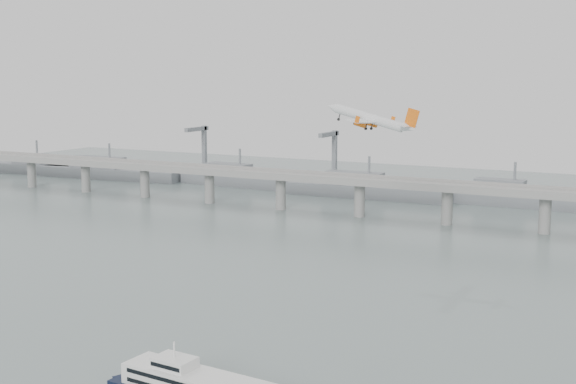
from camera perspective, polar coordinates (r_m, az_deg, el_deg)
The scene contains 4 objects.
ground at distance 248.27m, azimuth -5.95°, elevation -9.98°, with size 900.00×900.00×0.00m, color slate.
bridge at distance 421.66m, azimuth 8.97°, elevation 0.21°, with size 800.00×22.00×23.90m.
distant_fleet at distance 547.16m, azimuth -4.32°, elevation 1.03°, with size 453.00×60.90×40.00m.
airliner at distance 310.90m, azimuth 6.16°, elevation 5.41°, with size 40.55×36.49×12.55m.
Camera 1 is at (130.15, -195.89, 79.54)m, focal length 48.00 mm.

